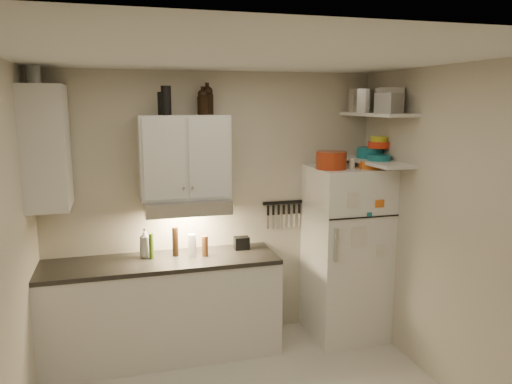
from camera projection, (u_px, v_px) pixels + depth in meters
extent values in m
cube|color=white|center=(257.00, 54.00, 3.18)|extent=(3.20, 3.00, 0.02)
cube|color=beige|center=(214.00, 208.00, 4.84)|extent=(3.20, 0.02, 2.60)
cube|color=beige|center=(457.00, 235.00, 3.85)|extent=(0.02, 3.00, 2.60)
cube|color=silver|center=(163.00, 310.00, 4.55)|extent=(2.10, 0.60, 0.88)
cube|color=black|center=(161.00, 262.00, 4.47)|extent=(2.10, 0.62, 0.04)
cube|color=silver|center=(184.00, 157.00, 4.50)|extent=(0.80, 0.33, 0.75)
cube|color=silver|center=(47.00, 147.00, 4.05)|extent=(0.33, 0.55, 1.00)
cube|color=silver|center=(187.00, 205.00, 4.52)|extent=(0.76, 0.46, 0.12)
cube|color=white|center=(346.00, 252.00, 4.93)|extent=(0.70, 0.68, 1.70)
cube|color=silver|center=(377.00, 114.00, 4.61)|extent=(0.30, 0.95, 0.03)
cube|color=silver|center=(375.00, 162.00, 4.69)|extent=(0.30, 0.95, 0.03)
cube|color=black|center=(283.00, 202.00, 5.00)|extent=(0.42, 0.02, 0.03)
cylinder|color=maroon|center=(331.00, 160.00, 4.61)|extent=(0.35, 0.35, 0.16)
cube|color=orange|center=(369.00, 164.00, 4.67)|extent=(0.23, 0.26, 0.07)
cylinder|color=silver|center=(352.00, 163.00, 4.66)|extent=(0.06, 0.06, 0.10)
cylinder|color=silver|center=(364.00, 101.00, 4.85)|extent=(0.36, 0.36, 0.22)
cube|color=#AAAAAD|center=(389.00, 100.00, 4.47)|extent=(0.28, 0.27, 0.22)
cube|color=#AAAAAD|center=(389.00, 103.00, 4.31)|extent=(0.23, 0.23, 0.17)
cylinder|color=#166C79|center=(370.00, 153.00, 4.86)|extent=(0.26, 0.26, 0.10)
cylinder|color=red|center=(379.00, 145.00, 4.77)|extent=(0.21, 0.21, 0.06)
cylinder|color=gold|center=(379.00, 139.00, 4.76)|extent=(0.16, 0.16, 0.05)
cylinder|color=#166C79|center=(379.00, 158.00, 4.65)|extent=(0.24, 0.24, 0.05)
cylinder|color=black|center=(166.00, 101.00, 4.31)|extent=(0.11, 0.11, 0.25)
cylinder|color=black|center=(162.00, 104.00, 4.35)|extent=(0.07, 0.07, 0.20)
cylinder|color=silver|center=(33.00, 75.00, 3.98)|extent=(0.14, 0.14, 0.15)
imported|color=silver|center=(145.00, 241.00, 4.52)|extent=(0.15, 0.15, 0.30)
cylinder|color=#59341A|center=(205.00, 246.00, 4.57)|extent=(0.08, 0.08, 0.19)
cylinder|color=#405F17|center=(151.00, 246.00, 4.48)|extent=(0.06, 0.06, 0.23)
cylinder|color=black|center=(175.00, 242.00, 4.56)|extent=(0.06, 0.06, 0.27)
cylinder|color=silver|center=(192.00, 245.00, 4.55)|extent=(0.09, 0.09, 0.21)
cylinder|color=maroon|center=(192.00, 245.00, 4.67)|extent=(0.10, 0.10, 0.15)
cube|color=black|center=(242.00, 243.00, 4.78)|extent=(0.14, 0.10, 0.12)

